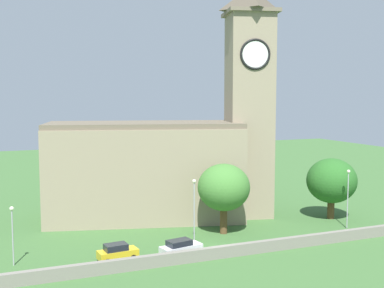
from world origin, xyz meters
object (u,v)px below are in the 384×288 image
car_white (181,247)px  streetlamp_west_end (12,225)px  church (169,154)px  car_yellow (117,252)px  tree_churchyard (332,181)px  streetlamp_west_mid (194,202)px  tree_riverside_east (224,188)px  streetlamp_central (348,190)px

car_white → streetlamp_west_end: streetlamp_west_end is taller
church → car_yellow: size_ratio=7.68×
car_white → streetlamp_west_end: bearing=168.7°
church → tree_churchyard: (20.88, -9.38, -3.65)m
streetlamp_west_mid → tree_churchyard: 23.15m
streetlamp_west_mid → tree_riverside_east: bearing=31.3°
streetlamp_west_mid → church: bearing=82.3°
streetlamp_west_end → streetlamp_west_mid: (19.72, -0.79, 0.93)m
church → streetlamp_west_mid: size_ratio=4.26×
tree_churchyard → streetlamp_west_end: bearing=-175.2°
car_yellow → car_white: (6.84, -0.76, -0.06)m
car_yellow → streetlamp_west_mid: (9.54, 1.86, 4.19)m
streetlamp_west_end → car_yellow: bearing=-14.6°
tree_riverside_east → streetlamp_west_end: bearing=-174.3°
streetlamp_central → church: bearing=143.5°
car_yellow → tree_churchyard: 33.17m
car_yellow → tree_riverside_east: (14.91, 5.14, 4.92)m
car_white → streetlamp_west_mid: 5.68m
tree_riverside_east → car_yellow: bearing=-161.0°
streetlamp_central → tree_riverside_east: size_ratio=0.88×
car_yellow → car_white: car_yellow is taller
streetlamp_west_mid → tree_riverside_east: 6.34m
car_yellow → church: bearing=53.8°
car_white → streetlamp_central: streetlamp_central is taller
car_white → tree_churchyard: tree_churchyard is taller
church → streetlamp_west_mid: 14.38m
church → streetlamp_central: bearing=-36.5°
tree_churchyard → tree_riverside_east: bearing=-176.5°
church → tree_churchyard: size_ratio=3.87×
streetlamp_west_end → church: bearing=30.9°
car_yellow → car_white: 6.88m
tree_riverside_east → tree_churchyard: 17.41m
car_yellow → tree_churchyard: tree_churchyard is taller
car_white → tree_churchyard: bearing=15.3°
tree_churchyard → streetlamp_west_mid: bearing=-169.2°
streetlamp_west_end → streetlamp_west_mid: 19.76m
car_white → tree_riverside_east: tree_riverside_east is taller
streetlamp_central → tree_churchyard: (1.34, 5.06, 0.28)m
streetlamp_west_mid → streetlamp_central: bearing=-2.0°
tree_riverside_east → car_white: bearing=-143.8°
streetlamp_west_end → tree_riverside_east: size_ratio=0.70×
streetlamp_west_end → streetlamp_central: (41.12, -1.52, 0.91)m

